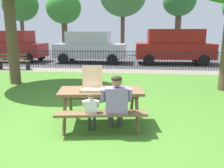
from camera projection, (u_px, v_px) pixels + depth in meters
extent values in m
cube|color=#457828|center=(101.00, 102.00, 6.90)|extent=(28.00, 12.01, 0.02)
cube|color=gray|center=(117.00, 71.00, 12.04)|extent=(28.00, 1.40, 0.01)
cube|color=#424247|center=(122.00, 60.00, 16.31)|extent=(28.00, 7.40, 0.01)
cube|color=brown|center=(101.00, 91.00, 5.13)|extent=(1.89, 1.01, 0.06)
cube|color=brown|center=(101.00, 114.00, 4.62)|extent=(1.82, 0.53, 0.05)
cube|color=brown|center=(101.00, 97.00, 5.78)|extent=(1.82, 0.53, 0.05)
cylinder|color=brown|center=(65.00, 115.00, 4.79)|extent=(0.13, 0.44, 0.74)
cylinder|color=brown|center=(70.00, 103.00, 5.59)|extent=(0.13, 0.44, 0.74)
cylinder|color=brown|center=(137.00, 114.00, 4.84)|extent=(0.13, 0.44, 0.74)
cylinder|color=brown|center=(132.00, 102.00, 5.65)|extent=(0.13, 0.44, 0.74)
cube|color=tan|center=(92.00, 90.00, 5.08)|extent=(0.48, 0.48, 0.01)
cube|color=silver|center=(92.00, 90.00, 5.07)|extent=(0.44, 0.44, 0.00)
cube|color=tan|center=(90.00, 91.00, 4.86)|extent=(0.44, 0.05, 0.04)
cube|color=tan|center=(93.00, 86.00, 5.28)|extent=(0.44, 0.05, 0.04)
cube|color=tan|center=(81.00, 89.00, 5.07)|extent=(0.05, 0.44, 0.04)
cube|color=tan|center=(102.00, 89.00, 5.07)|extent=(0.05, 0.44, 0.04)
cube|color=tan|center=(92.00, 76.00, 5.24)|extent=(0.45, 0.07, 0.45)
pyramid|color=#E8C850|center=(111.00, 89.00, 5.17)|extent=(0.23, 0.26, 0.01)
cube|color=tan|center=(108.00, 90.00, 5.08)|extent=(0.14, 0.10, 0.02)
cylinder|color=#464646|center=(111.00, 117.00, 5.08)|extent=(0.12, 0.12, 0.44)
cylinder|color=#464646|center=(111.00, 109.00, 4.82)|extent=(0.21, 0.44, 0.15)
cylinder|color=#464646|center=(120.00, 116.00, 5.09)|extent=(0.12, 0.12, 0.44)
cylinder|color=#464646|center=(121.00, 109.00, 4.83)|extent=(0.21, 0.44, 0.15)
cube|color=#8C72A5|center=(117.00, 101.00, 4.57)|extent=(0.45, 0.28, 0.52)
cylinder|color=#8C72A5|center=(103.00, 95.00, 4.58)|extent=(0.12, 0.22, 0.31)
cylinder|color=#8C72A5|center=(130.00, 95.00, 4.60)|extent=(0.12, 0.22, 0.31)
sphere|color=#8C6647|center=(117.00, 81.00, 4.50)|extent=(0.21, 0.21, 0.21)
ellipsoid|color=black|center=(117.00, 79.00, 4.48)|extent=(0.21, 0.20, 0.12)
cylinder|color=#333333|center=(89.00, 120.00, 4.87)|extent=(0.06, 0.06, 0.44)
cylinder|color=#333333|center=(89.00, 111.00, 4.71)|extent=(0.11, 0.23, 0.08)
cylinder|color=#333333|center=(94.00, 120.00, 4.88)|extent=(0.06, 0.06, 0.44)
cylinder|color=#333333|center=(94.00, 111.00, 4.71)|extent=(0.11, 0.23, 0.08)
cube|color=silver|center=(91.00, 107.00, 4.58)|extent=(0.24, 0.15, 0.28)
cylinder|color=silver|center=(84.00, 104.00, 4.59)|extent=(0.06, 0.12, 0.16)
cylinder|color=silver|center=(98.00, 104.00, 4.60)|extent=(0.06, 0.12, 0.16)
sphere|color=tan|center=(91.00, 97.00, 4.54)|extent=(0.11, 0.11, 0.11)
ellipsoid|color=#3E2E23|center=(91.00, 96.00, 4.53)|extent=(0.11, 0.11, 0.06)
cylinder|color=black|center=(118.00, 52.00, 12.51)|extent=(23.28, 0.03, 0.03)
cylinder|color=black|center=(118.00, 66.00, 12.68)|extent=(23.28, 0.03, 0.03)
cylinder|color=black|center=(2.00, 58.00, 13.27)|extent=(0.02, 0.02, 0.98)
cylinder|color=black|center=(4.00, 58.00, 13.25)|extent=(0.02, 0.02, 0.98)
cylinder|color=black|center=(7.00, 58.00, 13.24)|extent=(0.02, 0.02, 0.98)
cylinder|color=black|center=(9.00, 58.00, 13.22)|extent=(0.02, 0.02, 0.98)
cylinder|color=black|center=(11.00, 58.00, 13.21)|extent=(0.02, 0.02, 0.98)
cylinder|color=black|center=(14.00, 58.00, 13.20)|extent=(0.02, 0.02, 0.98)
cylinder|color=black|center=(16.00, 58.00, 13.18)|extent=(0.02, 0.02, 0.98)
cylinder|color=black|center=(19.00, 58.00, 13.17)|extent=(0.02, 0.02, 0.98)
cylinder|color=black|center=(21.00, 58.00, 13.15)|extent=(0.02, 0.02, 0.98)
cylinder|color=black|center=(23.00, 58.00, 13.14)|extent=(0.02, 0.02, 0.98)
cylinder|color=black|center=(26.00, 58.00, 13.12)|extent=(0.02, 0.02, 0.98)
cylinder|color=black|center=(28.00, 58.00, 13.11)|extent=(0.02, 0.02, 0.98)
cylinder|color=black|center=(31.00, 58.00, 13.10)|extent=(0.02, 0.02, 0.98)
cylinder|color=black|center=(33.00, 58.00, 13.08)|extent=(0.02, 0.02, 0.98)
cylinder|color=black|center=(35.00, 58.00, 13.07)|extent=(0.02, 0.02, 0.98)
cylinder|color=black|center=(38.00, 58.00, 13.05)|extent=(0.02, 0.02, 0.98)
cylinder|color=black|center=(40.00, 58.00, 13.04)|extent=(0.02, 0.02, 0.98)
cylinder|color=black|center=(43.00, 59.00, 13.02)|extent=(0.02, 0.02, 0.98)
cylinder|color=black|center=(45.00, 59.00, 13.01)|extent=(0.02, 0.02, 0.98)
cylinder|color=black|center=(48.00, 59.00, 13.00)|extent=(0.02, 0.02, 0.98)
cylinder|color=black|center=(50.00, 59.00, 12.98)|extent=(0.02, 0.02, 0.98)
cylinder|color=black|center=(53.00, 59.00, 12.97)|extent=(0.02, 0.02, 0.98)
cylinder|color=black|center=(55.00, 59.00, 12.95)|extent=(0.02, 0.02, 0.98)
cylinder|color=black|center=(58.00, 59.00, 12.94)|extent=(0.02, 0.02, 0.98)
cylinder|color=black|center=(60.00, 59.00, 12.93)|extent=(0.02, 0.02, 0.98)
cylinder|color=black|center=(63.00, 59.00, 12.91)|extent=(0.02, 0.02, 0.98)
cylinder|color=black|center=(65.00, 59.00, 12.90)|extent=(0.02, 0.02, 0.98)
cylinder|color=black|center=(68.00, 59.00, 12.88)|extent=(0.02, 0.02, 0.98)
cylinder|color=black|center=(70.00, 59.00, 12.87)|extent=(0.02, 0.02, 0.98)
cylinder|color=black|center=(73.00, 59.00, 12.85)|extent=(0.02, 0.02, 0.98)
cylinder|color=black|center=(75.00, 59.00, 12.84)|extent=(0.02, 0.02, 0.98)
cylinder|color=black|center=(78.00, 59.00, 12.83)|extent=(0.02, 0.02, 0.98)
cylinder|color=black|center=(80.00, 59.00, 12.81)|extent=(0.02, 0.02, 0.98)
cylinder|color=black|center=(83.00, 59.00, 12.80)|extent=(0.02, 0.02, 0.98)
cylinder|color=black|center=(85.00, 59.00, 12.78)|extent=(0.02, 0.02, 0.98)
cylinder|color=black|center=(88.00, 59.00, 12.77)|extent=(0.02, 0.02, 0.98)
cylinder|color=black|center=(91.00, 59.00, 12.75)|extent=(0.02, 0.02, 0.98)
cylinder|color=black|center=(93.00, 59.00, 12.74)|extent=(0.02, 0.02, 0.98)
cylinder|color=black|center=(96.00, 59.00, 12.73)|extent=(0.02, 0.02, 0.98)
cylinder|color=black|center=(98.00, 59.00, 12.71)|extent=(0.02, 0.02, 0.98)
cylinder|color=black|center=(101.00, 59.00, 12.70)|extent=(0.02, 0.02, 0.98)
cylinder|color=black|center=(103.00, 59.00, 12.68)|extent=(0.02, 0.02, 0.98)
cylinder|color=black|center=(106.00, 59.00, 12.67)|extent=(0.02, 0.02, 0.98)
cylinder|color=black|center=(109.00, 59.00, 12.66)|extent=(0.02, 0.02, 0.98)
cylinder|color=black|center=(111.00, 59.00, 12.64)|extent=(0.02, 0.02, 0.98)
cylinder|color=black|center=(114.00, 59.00, 12.63)|extent=(0.02, 0.02, 0.98)
cylinder|color=black|center=(116.00, 59.00, 12.61)|extent=(0.02, 0.02, 0.98)
cylinder|color=black|center=(119.00, 60.00, 12.60)|extent=(0.02, 0.02, 0.98)
cylinder|color=black|center=(122.00, 60.00, 12.58)|extent=(0.02, 0.02, 0.98)
cylinder|color=black|center=(124.00, 60.00, 12.57)|extent=(0.02, 0.02, 0.98)
cylinder|color=black|center=(127.00, 60.00, 12.56)|extent=(0.02, 0.02, 0.98)
cylinder|color=black|center=(130.00, 60.00, 12.54)|extent=(0.02, 0.02, 0.98)
cylinder|color=black|center=(132.00, 60.00, 12.53)|extent=(0.02, 0.02, 0.98)
cylinder|color=black|center=(135.00, 60.00, 12.51)|extent=(0.02, 0.02, 0.98)
cylinder|color=black|center=(138.00, 60.00, 12.50)|extent=(0.02, 0.02, 0.98)
cylinder|color=black|center=(140.00, 60.00, 12.48)|extent=(0.02, 0.02, 0.98)
cylinder|color=black|center=(143.00, 60.00, 12.47)|extent=(0.02, 0.02, 0.98)
cylinder|color=black|center=(146.00, 60.00, 12.46)|extent=(0.02, 0.02, 0.98)
cylinder|color=black|center=(148.00, 60.00, 12.44)|extent=(0.02, 0.02, 0.98)
cylinder|color=black|center=(151.00, 60.00, 12.43)|extent=(0.02, 0.02, 0.98)
cylinder|color=black|center=(154.00, 60.00, 12.41)|extent=(0.02, 0.02, 0.98)
cylinder|color=black|center=(156.00, 60.00, 12.40)|extent=(0.02, 0.02, 0.98)
cylinder|color=black|center=(159.00, 60.00, 12.39)|extent=(0.02, 0.02, 0.98)
cylinder|color=black|center=(162.00, 60.00, 12.37)|extent=(0.02, 0.02, 0.98)
cylinder|color=black|center=(165.00, 60.00, 12.36)|extent=(0.02, 0.02, 0.98)
cylinder|color=black|center=(167.00, 60.00, 12.34)|extent=(0.02, 0.02, 0.98)
cylinder|color=black|center=(170.00, 60.00, 12.33)|extent=(0.02, 0.02, 0.98)
cylinder|color=black|center=(173.00, 60.00, 12.31)|extent=(0.02, 0.02, 0.98)
cylinder|color=black|center=(176.00, 60.00, 12.30)|extent=(0.02, 0.02, 0.98)
cylinder|color=black|center=(178.00, 60.00, 12.29)|extent=(0.02, 0.02, 0.98)
cylinder|color=black|center=(181.00, 60.00, 12.27)|extent=(0.02, 0.02, 0.98)
cylinder|color=black|center=(184.00, 60.00, 12.26)|extent=(0.02, 0.02, 0.98)
cylinder|color=black|center=(187.00, 60.00, 12.24)|extent=(0.02, 0.02, 0.98)
cylinder|color=black|center=(189.00, 60.00, 12.23)|extent=(0.02, 0.02, 0.98)
cylinder|color=black|center=(192.00, 60.00, 12.22)|extent=(0.02, 0.02, 0.98)
cylinder|color=black|center=(195.00, 60.00, 12.20)|extent=(0.02, 0.02, 0.98)
cylinder|color=black|center=(198.00, 61.00, 12.19)|extent=(0.02, 0.02, 0.98)
cylinder|color=black|center=(201.00, 61.00, 12.17)|extent=(0.02, 0.02, 0.98)
cylinder|color=black|center=(204.00, 61.00, 12.16)|extent=(0.02, 0.02, 0.98)
cylinder|color=black|center=(206.00, 61.00, 12.14)|extent=(0.02, 0.02, 0.98)
cylinder|color=black|center=(209.00, 61.00, 12.13)|extent=(0.02, 0.02, 0.98)
cylinder|color=black|center=(212.00, 61.00, 12.12)|extent=(0.02, 0.02, 0.98)
cylinder|color=black|center=(215.00, 61.00, 12.10)|extent=(0.02, 0.02, 0.98)
cylinder|color=black|center=(218.00, 61.00, 12.09)|extent=(0.02, 0.02, 0.98)
cylinder|color=black|center=(221.00, 61.00, 12.07)|extent=(0.02, 0.02, 0.98)
cylinder|color=black|center=(223.00, 61.00, 12.06)|extent=(0.02, 0.02, 0.98)
cube|color=brown|center=(15.00, 61.00, 12.55)|extent=(1.60, 0.16, 0.04)
cube|color=brown|center=(14.00, 61.00, 12.42)|extent=(1.60, 0.16, 0.04)
cube|color=brown|center=(13.00, 61.00, 12.28)|extent=(1.60, 0.16, 0.04)
cube|color=brown|center=(12.00, 58.00, 12.18)|extent=(1.60, 0.11, 0.11)
cube|color=brown|center=(11.00, 54.00, 12.14)|extent=(1.60, 0.11, 0.11)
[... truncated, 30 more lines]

